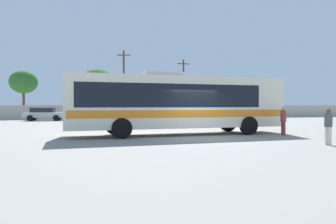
{
  "coord_description": "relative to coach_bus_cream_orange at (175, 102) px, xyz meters",
  "views": [
    {
      "loc": [
        -5.34,
        -15.87,
        1.67
      ],
      "look_at": [
        -0.56,
        4.82,
        1.24
      ],
      "focal_mm": 34.69,
      "sensor_mm": 36.0,
      "label": 1
    }
  ],
  "objects": [
    {
      "name": "attendant_by_bus_door",
      "position": [
        5.83,
        -1.61,
        -0.97
      ],
      "size": [
        0.37,
        0.37,
        1.59
      ],
      "color": "#99383D",
      "rests_on": "ground_plane"
    },
    {
      "name": "ground_plane",
      "position": [
        0.8,
        8.07,
        -1.87
      ],
      "size": [
        300.0,
        300.0,
        0.0
      ],
      "primitive_type": "plane",
      "color": "gray"
    },
    {
      "name": "utility_pole_near",
      "position": [
        8.13,
        27.19,
        2.43
      ],
      "size": [
        1.8,
        0.34,
        8.25
      ],
      "color": "#4C3823",
      "rests_on": "ground_plane"
    },
    {
      "name": "parked_car_second_white",
      "position": [
        -3.71,
        19.41,
        -1.08
      ],
      "size": [
        4.18,
        2.11,
        1.49
      ],
      "color": "silver",
      "rests_on": "ground_plane"
    },
    {
      "name": "parked_car_third_white",
      "position": [
        1.84,
        18.98,
        -1.09
      ],
      "size": [
        4.47,
        2.25,
        1.47
      ],
      "color": "silver",
      "rests_on": "ground_plane"
    },
    {
      "name": "utility_pole_far",
      "position": [
        -0.57,
        25.57,
        2.79
      ],
      "size": [
        1.8,
        0.34,
        8.95
      ],
      "color": "#4C3823",
      "rests_on": "ground_plane"
    },
    {
      "name": "parked_car_leftmost_silver",
      "position": [
        -9.8,
        20.02,
        -1.12
      ],
      "size": [
        4.44,
        2.21,
        1.41
      ],
      "color": "#B7BABF",
      "rests_on": "ground_plane"
    },
    {
      "name": "roadside_tree_midright",
      "position": [
        9.17,
        27.23,
        2.28
      ],
      "size": [
        3.83,
        3.83,
        5.8
      ],
      "color": "brown",
      "rests_on": "ground_plane"
    },
    {
      "name": "coach_bus_cream_orange",
      "position": [
        0.0,
        0.0,
        0.0
      ],
      "size": [
        12.64,
        3.59,
        3.5
      ],
      "color": "silver",
      "rests_on": "ground_plane"
    },
    {
      "name": "roadside_tree_midleft",
      "position": [
        -3.98,
        27.63,
        2.46
      ],
      "size": [
        5.41,
        5.41,
        6.63
      ],
      "color": "brown",
      "rests_on": "ground_plane"
    },
    {
      "name": "perimeter_wall",
      "position": [
        0.8,
        23.33,
        -1.03
      ],
      "size": [
        80.0,
        0.3,
        1.68
      ],
      "primitive_type": "cube",
      "color": "#B2AD9E",
      "rests_on": "ground_plane"
    },
    {
      "name": "passenger_waiting_on_apron",
      "position": [
        5.13,
        -6.01,
        -0.98
      ],
      "size": [
        0.39,
        0.39,
        1.57
      ],
      "color": "silver",
      "rests_on": "ground_plane"
    },
    {
      "name": "roadside_tree_left",
      "position": [
        -13.44,
        27.88,
        2.85
      ],
      "size": [
        3.58,
        3.58,
        6.27
      ],
      "color": "brown",
      "rests_on": "ground_plane"
    }
  ]
}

